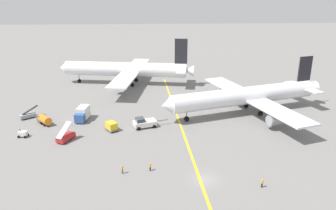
# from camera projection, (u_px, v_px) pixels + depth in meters

# --- Properties ---
(ground_plane) EXTENTS (600.00, 600.00, 0.00)m
(ground_plane) POSITION_uv_depth(u_px,v_px,m) (205.00, 179.00, 57.22)
(ground_plane) COLOR slate
(taxiway_stripe) EXTENTS (5.26, 119.93, 0.01)m
(taxiway_stripe) POSITION_uv_depth(u_px,v_px,m) (191.00, 153.00, 66.55)
(taxiway_stripe) COLOR yellow
(taxiway_stripe) RESTS_ON ground
(airliner_at_gate_left) EXTENTS (49.21, 44.60, 16.66)m
(airliner_at_gate_left) POSITION_uv_depth(u_px,v_px,m) (127.00, 70.00, 115.05)
(airliner_at_gate_left) COLOR white
(airliner_at_gate_left) RESTS_ON ground
(airliner_being_pushed) EXTENTS (47.39, 43.63, 14.54)m
(airliner_being_pushed) POSITION_uv_depth(u_px,v_px,m) (246.00, 96.00, 87.34)
(airliner_being_pushed) COLOR silver
(airliner_being_pushed) RESTS_ON ground
(pushback_tug) EXTENTS (8.82, 4.52, 2.88)m
(pushback_tug) POSITION_uv_depth(u_px,v_px,m) (144.00, 123.00, 78.99)
(pushback_tug) COLOR white
(pushback_tug) RESTS_ON ground
(gse_container_dolly_flat) EXTENTS (3.63, 3.88, 2.15)m
(gse_container_dolly_flat) POSITION_uv_depth(u_px,v_px,m) (111.00, 126.00, 77.06)
(gse_container_dolly_flat) COLOR slate
(gse_container_dolly_flat) RESTS_ON ground
(gse_gpu_cart_small) EXTENTS (2.32, 1.90, 1.90)m
(gse_gpu_cart_small) POSITION_uv_depth(u_px,v_px,m) (23.00, 134.00, 73.80)
(gse_gpu_cart_small) COLOR silver
(gse_gpu_cart_small) RESTS_ON ground
(gse_fuel_bowser_stubby) EXTENTS (4.63, 4.93, 2.40)m
(gse_fuel_bowser_stubby) POSITION_uv_depth(u_px,v_px,m) (44.00, 119.00, 80.79)
(gse_fuel_bowser_stubby) COLOR orange
(gse_fuel_bowser_stubby) RESTS_ON ground
(gse_stair_truck_yellow) EXTENTS (3.79, 4.92, 4.06)m
(gse_stair_truck_yellow) POSITION_uv_depth(u_px,v_px,m) (66.00, 136.00, 71.85)
(gse_stair_truck_yellow) COLOR red
(gse_stair_truck_yellow) RESTS_ON ground
(gse_catering_truck_tall) EXTENTS (3.25, 6.13, 3.50)m
(gse_catering_truck_tall) POSITION_uv_depth(u_px,v_px,m) (83.00, 114.00, 83.22)
(gse_catering_truck_tall) COLOR #2D5199
(gse_catering_truck_tall) RESTS_ON ground
(gse_belt_loader_portside) EXTENTS (4.65, 4.00, 3.02)m
(gse_belt_loader_portside) POSITION_uv_depth(u_px,v_px,m) (28.00, 115.00, 84.89)
(gse_belt_loader_portside) COLOR gray
(gse_belt_loader_portside) RESTS_ON ground
(ground_crew_wing_walker_right) EXTENTS (0.36, 0.36, 1.62)m
(ground_crew_wing_walker_right) POSITION_uv_depth(u_px,v_px,m) (262.00, 183.00, 54.66)
(ground_crew_wing_walker_right) COLOR black
(ground_crew_wing_walker_right) RESTS_ON ground
(ground_crew_ramp_agent_by_cones) EXTENTS (0.36, 0.36, 1.76)m
(ground_crew_ramp_agent_by_cones) POSITION_uv_depth(u_px,v_px,m) (122.00, 169.00, 58.82)
(ground_crew_ramp_agent_by_cones) COLOR #4C4C51
(ground_crew_ramp_agent_by_cones) RESTS_ON ground
(ground_crew_marshaller_foreground) EXTENTS (0.40, 0.44, 1.62)m
(ground_crew_marshaller_foreground) POSITION_uv_depth(u_px,v_px,m) (150.00, 167.00, 59.80)
(ground_crew_marshaller_foreground) COLOR black
(ground_crew_marshaller_foreground) RESTS_ON ground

